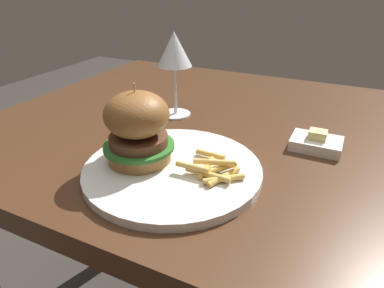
% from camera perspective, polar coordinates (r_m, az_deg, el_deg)
% --- Properties ---
extents(dining_table, '(1.15, 0.82, 0.74)m').
position_cam_1_polar(dining_table, '(0.76, 10.38, -4.47)').
color(dining_table, '#472B19').
rests_on(dining_table, ground).
extents(main_plate, '(0.29, 0.29, 0.01)m').
position_cam_1_polar(main_plate, '(0.55, -3.23, -4.28)').
color(main_plate, white).
rests_on(main_plate, dining_table).
extents(burger_sandwich, '(0.12, 0.12, 0.13)m').
position_cam_1_polar(burger_sandwich, '(0.55, -9.06, 2.77)').
color(burger_sandwich, '#9E6B38').
rests_on(burger_sandwich, main_plate).
extents(fries_pile, '(0.10, 0.09, 0.02)m').
position_cam_1_polar(fries_pile, '(0.52, 3.51, -4.21)').
color(fries_pile, gold).
rests_on(fries_pile, main_plate).
extents(wine_glass, '(0.07, 0.07, 0.18)m').
position_cam_1_polar(wine_glass, '(0.74, -3.05, 14.96)').
color(wine_glass, silver).
rests_on(wine_glass, dining_table).
extents(butter_dish, '(0.09, 0.07, 0.04)m').
position_cam_1_polar(butter_dish, '(0.67, 20.01, 0.21)').
color(butter_dish, white).
rests_on(butter_dish, dining_table).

